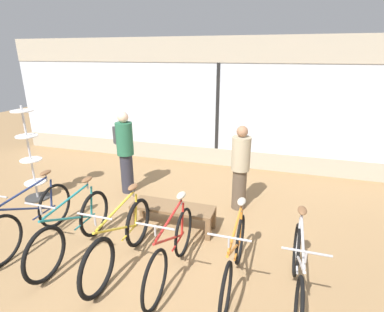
# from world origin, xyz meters

# --- Properties ---
(ground_plane) EXTENTS (24.00, 24.00, 0.00)m
(ground_plane) POSITION_xyz_m (0.00, 0.00, 0.00)
(ground_plane) COLOR #99754C
(shop_back_wall) EXTENTS (12.00, 0.08, 3.20)m
(shop_back_wall) POSITION_xyz_m (0.00, 4.18, 1.64)
(shop_back_wall) COLOR #B2A893
(shop_back_wall) RESTS_ON ground_plane
(bicycle_far_left) EXTENTS (0.46, 1.81, 1.05)m
(bicycle_far_left) POSITION_xyz_m (-1.96, -0.06, 0.41)
(bicycle_far_left) COLOR black
(bicycle_far_left) RESTS_ON ground_plane
(bicycle_left) EXTENTS (0.46, 1.82, 1.05)m
(bicycle_left) POSITION_xyz_m (-1.16, -0.10, 0.40)
(bicycle_left) COLOR black
(bicycle_left) RESTS_ON ground_plane
(bicycle_center_left) EXTENTS (0.46, 1.80, 1.05)m
(bicycle_center_left) POSITION_xyz_m (-0.36, -0.13, 0.40)
(bicycle_center_left) COLOR black
(bicycle_center_left) RESTS_ON ground_plane
(bicycle_center_right) EXTENTS (0.46, 1.72, 1.04)m
(bicycle_center_right) POSITION_xyz_m (0.37, -0.12, 0.40)
(bicycle_center_right) COLOR black
(bicycle_center_right) RESTS_ON ground_plane
(bicycle_right) EXTENTS (0.46, 1.74, 1.03)m
(bicycle_right) POSITION_xyz_m (1.18, -0.06, 0.39)
(bicycle_right) COLOR black
(bicycle_right) RESTS_ON ground_plane
(bicycle_far_right) EXTENTS (0.46, 1.75, 1.03)m
(bicycle_far_right) POSITION_xyz_m (1.93, -0.08, 0.40)
(bicycle_far_right) COLOR black
(bicycle_far_right) RESTS_ON ground_plane
(accessory_rack) EXTENTS (0.48, 0.48, 1.90)m
(accessory_rack) POSITION_xyz_m (-3.06, 1.18, 0.77)
(accessory_rack) COLOR #333333
(accessory_rack) RESTS_ON ground_plane
(display_bench) EXTENTS (1.40, 0.44, 0.40)m
(display_bench) POSITION_xyz_m (-0.02, 0.98, 0.33)
(display_bench) COLOR brown
(display_bench) RESTS_ON ground_plane
(customer_near_rack) EXTENTS (0.56, 0.52, 1.72)m
(customer_near_rack) POSITION_xyz_m (-1.45, 2.01, 0.93)
(customer_near_rack) COLOR #2D2D38
(customer_near_rack) RESTS_ON ground_plane
(customer_by_window) EXTENTS (0.46, 0.46, 1.61)m
(customer_by_window) POSITION_xyz_m (0.93, 1.98, 0.84)
(customer_by_window) COLOR brown
(customer_by_window) RESTS_ON ground_plane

